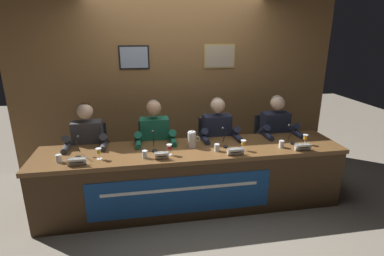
# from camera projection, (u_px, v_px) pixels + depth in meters

# --- Properties ---
(ground_plane) EXTENTS (12.00, 12.00, 0.00)m
(ground_plane) POSITION_uv_depth(u_px,v_px,m) (192.00, 203.00, 3.79)
(ground_plane) COLOR gray
(wall_back_panelled) EXTENTS (4.79, 0.14, 2.60)m
(wall_back_panelled) POSITION_uv_depth(u_px,v_px,m) (178.00, 83.00, 4.57)
(wall_back_panelled) COLOR brown
(wall_back_panelled) RESTS_ON ground_plane
(conference_table) EXTENTS (3.59, 0.75, 0.74)m
(conference_table) POSITION_uv_depth(u_px,v_px,m) (193.00, 170.00, 3.53)
(conference_table) COLOR brown
(conference_table) RESTS_ON ground_plane
(chair_far_left) EXTENTS (0.44, 0.45, 0.92)m
(chair_far_left) POSITION_uv_depth(u_px,v_px,m) (92.00, 160.00, 3.97)
(chair_far_left) COLOR black
(chair_far_left) RESTS_ON ground_plane
(panelist_far_left) EXTENTS (0.51, 0.48, 1.24)m
(panelist_far_left) POSITION_uv_depth(u_px,v_px,m) (88.00, 145.00, 3.69)
(panelist_far_left) COLOR black
(panelist_far_left) RESTS_ON ground_plane
(nameplate_far_left) EXTENTS (0.19, 0.06, 0.08)m
(nameplate_far_left) POSITION_uv_depth(u_px,v_px,m) (77.00, 162.00, 3.09)
(nameplate_far_left) COLOR white
(nameplate_far_left) RESTS_ON conference_table
(juice_glass_far_left) EXTENTS (0.06, 0.06, 0.12)m
(juice_glass_far_left) POSITION_uv_depth(u_px,v_px,m) (99.00, 152.00, 3.23)
(juice_glass_far_left) COLOR white
(juice_glass_far_left) RESTS_ON conference_table
(water_cup_far_left) EXTENTS (0.06, 0.06, 0.08)m
(water_cup_far_left) POSITION_uv_depth(u_px,v_px,m) (59.00, 159.00, 3.17)
(water_cup_far_left) COLOR silver
(water_cup_far_left) RESTS_ON conference_table
(microphone_far_left) EXTENTS (0.06, 0.17, 0.22)m
(microphone_far_left) POSITION_uv_depth(u_px,v_px,m) (78.00, 150.00, 3.30)
(microphone_far_left) COLOR black
(microphone_far_left) RESTS_ON conference_table
(chair_center_left) EXTENTS (0.44, 0.45, 0.92)m
(chair_center_left) POSITION_uv_depth(u_px,v_px,m) (155.00, 155.00, 4.10)
(chair_center_left) COLOR black
(chair_center_left) RESTS_ON ground_plane
(panelist_center_left) EXTENTS (0.51, 0.48, 1.24)m
(panelist_center_left) POSITION_uv_depth(u_px,v_px,m) (155.00, 141.00, 3.83)
(panelist_center_left) COLOR black
(panelist_center_left) RESTS_ON ground_plane
(nameplate_center_left) EXTENTS (0.15, 0.06, 0.08)m
(nameplate_center_left) POSITION_uv_depth(u_px,v_px,m) (162.00, 156.00, 3.24)
(nameplate_center_left) COLOR white
(nameplate_center_left) RESTS_ON conference_table
(juice_glass_center_left) EXTENTS (0.06, 0.06, 0.12)m
(juice_glass_center_left) POSITION_uv_depth(u_px,v_px,m) (169.00, 148.00, 3.34)
(juice_glass_center_left) COLOR white
(juice_glass_center_left) RESTS_ON conference_table
(water_cup_center_left) EXTENTS (0.06, 0.06, 0.08)m
(water_cup_center_left) POSITION_uv_depth(u_px,v_px,m) (145.00, 155.00, 3.28)
(water_cup_center_left) COLOR silver
(water_cup_center_left) RESTS_ON conference_table
(microphone_center_left) EXTENTS (0.06, 0.17, 0.22)m
(microphone_center_left) POSITION_uv_depth(u_px,v_px,m) (154.00, 144.00, 3.47)
(microphone_center_left) COLOR black
(microphone_center_left) RESTS_ON conference_table
(chair_center_right) EXTENTS (0.44, 0.45, 0.92)m
(chair_center_right) POSITION_uv_depth(u_px,v_px,m) (214.00, 151.00, 4.24)
(chair_center_right) COLOR black
(chair_center_right) RESTS_ON ground_plane
(panelist_center_right) EXTENTS (0.51, 0.48, 1.24)m
(panelist_center_right) POSITION_uv_depth(u_px,v_px,m) (218.00, 137.00, 3.97)
(panelist_center_right) COLOR black
(panelist_center_right) RESTS_ON ground_plane
(nameplate_center_right) EXTENTS (0.19, 0.06, 0.08)m
(nameplate_center_right) POSITION_uv_depth(u_px,v_px,m) (236.00, 152.00, 3.35)
(nameplate_center_right) COLOR white
(nameplate_center_right) RESTS_ON conference_table
(juice_glass_center_right) EXTENTS (0.06, 0.06, 0.12)m
(juice_glass_center_right) POSITION_uv_depth(u_px,v_px,m) (243.00, 143.00, 3.47)
(juice_glass_center_right) COLOR white
(juice_glass_center_right) RESTS_ON conference_table
(water_cup_center_right) EXTENTS (0.06, 0.06, 0.08)m
(water_cup_center_right) POSITION_uv_depth(u_px,v_px,m) (217.00, 148.00, 3.46)
(water_cup_center_right) COLOR silver
(water_cup_center_right) RESTS_ON conference_table
(microphone_center_right) EXTENTS (0.06, 0.17, 0.22)m
(microphone_center_right) POSITION_uv_depth(u_px,v_px,m) (225.00, 140.00, 3.60)
(microphone_center_right) COLOR black
(microphone_center_right) RESTS_ON conference_table
(chair_far_right) EXTENTS (0.44, 0.45, 0.92)m
(chair_far_right) POSITION_uv_depth(u_px,v_px,m) (269.00, 148.00, 4.37)
(chair_far_right) COLOR black
(chair_far_right) RESTS_ON ground_plane
(panelist_far_right) EXTENTS (0.51, 0.48, 1.24)m
(panelist_far_right) POSITION_uv_depth(u_px,v_px,m) (277.00, 134.00, 4.10)
(panelist_far_right) COLOR black
(panelist_far_right) RESTS_ON ground_plane
(nameplate_far_right) EXTENTS (0.19, 0.06, 0.08)m
(nameplate_far_right) POSITION_uv_depth(u_px,v_px,m) (303.00, 147.00, 3.48)
(nameplate_far_right) COLOR white
(nameplate_far_right) RESTS_ON conference_table
(juice_glass_far_right) EXTENTS (0.06, 0.06, 0.12)m
(juice_glass_far_right) POSITION_uv_depth(u_px,v_px,m) (305.00, 138.00, 3.65)
(juice_glass_far_right) COLOR white
(juice_glass_far_right) RESTS_ON conference_table
(water_cup_far_right) EXTENTS (0.06, 0.06, 0.08)m
(water_cup_far_right) POSITION_uv_depth(u_px,v_px,m) (281.00, 144.00, 3.57)
(water_cup_far_right) COLOR silver
(water_cup_far_right) RESTS_ON conference_table
(microphone_far_right) EXTENTS (0.06, 0.17, 0.22)m
(microphone_far_right) POSITION_uv_depth(u_px,v_px,m) (292.00, 137.00, 3.70)
(microphone_far_right) COLOR black
(microphone_far_right) RESTS_ON conference_table
(water_pitcher_central) EXTENTS (0.15, 0.10, 0.21)m
(water_pitcher_central) POSITION_uv_depth(u_px,v_px,m) (192.00, 139.00, 3.57)
(water_pitcher_central) COLOR silver
(water_pitcher_central) RESTS_ON conference_table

